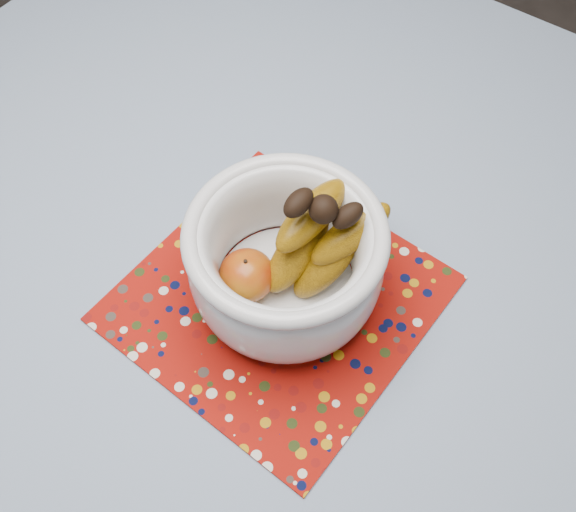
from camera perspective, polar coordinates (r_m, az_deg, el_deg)
The scene contains 4 objects.
table at distance 1.06m, azimuth -3.18°, elevation 0.78°, with size 1.20×1.20×0.75m.
tablecloth at distance 1.00m, azimuth -3.40°, elevation 3.35°, with size 1.32×1.32×0.01m, color slate.
placemat at distance 0.91m, azimuth -0.89°, elevation -3.60°, with size 0.37×0.37×0.00m, color maroon.
fruit_bowl at distance 0.84m, azimuth 0.57°, elevation -0.09°, with size 0.25×0.26×0.20m.
Camera 1 is at (0.39, -0.44, 1.56)m, focal length 42.00 mm.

